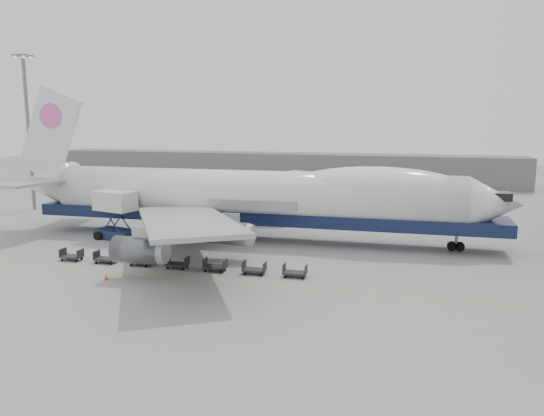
# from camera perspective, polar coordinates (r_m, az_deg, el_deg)

# --- Properties ---
(ground) EXTENTS (260.00, 260.00, 0.00)m
(ground) POSITION_cam_1_polar(r_m,az_deg,el_deg) (57.58, -5.50, -6.00)
(ground) COLOR gray
(ground) RESTS_ON ground
(apron_line) EXTENTS (60.00, 0.15, 0.01)m
(apron_line) POSITION_cam_1_polar(r_m,az_deg,el_deg) (52.21, -7.71, -7.72)
(apron_line) COLOR gold
(apron_line) RESTS_ON ground
(hangar) EXTENTS (110.00, 8.00, 7.00)m
(hangar) POSITION_cam_1_polar(r_m,az_deg,el_deg) (126.05, 0.85, 4.36)
(hangar) COLOR slate
(hangar) RESTS_ON ground
(floodlight_mast) EXTENTS (2.40, 2.40, 25.43)m
(floodlight_mast) POSITION_cam_1_polar(r_m,az_deg,el_deg) (97.39, -24.76, 8.16)
(floodlight_mast) COLOR slate
(floodlight_mast) RESTS_ON ground
(airliner) EXTENTS (67.00, 55.30, 19.98)m
(airliner) POSITION_cam_1_polar(r_m,az_deg,el_deg) (67.39, -1.65, 1.28)
(airliner) COLOR white
(airliner) RESTS_ON ground
(catering_truck) EXTENTS (6.20, 4.97, 6.25)m
(catering_truck) POSITION_cam_1_polar(r_m,az_deg,el_deg) (70.85, -16.46, -0.47)
(catering_truck) COLOR #172547
(catering_truck) RESTS_ON ground
(traffic_cone) EXTENTS (0.40, 0.40, 0.59)m
(traffic_cone) POSITION_cam_1_polar(r_m,az_deg,el_deg) (54.29, -17.42, -7.10)
(traffic_cone) COLOR #D6460B
(traffic_cone) RESTS_ON ground
(dolly_0) EXTENTS (2.30, 1.35, 1.30)m
(dolly_0) POSITION_cam_1_polar(r_m,az_deg,el_deg) (62.48, -20.74, -4.83)
(dolly_0) COLOR #2D2D30
(dolly_0) RESTS_ON ground
(dolly_1) EXTENTS (2.30, 1.35, 1.30)m
(dolly_1) POSITION_cam_1_polar(r_m,az_deg,el_deg) (60.23, -17.45, -5.18)
(dolly_1) COLOR #2D2D30
(dolly_1) RESTS_ON ground
(dolly_2) EXTENTS (2.30, 1.35, 1.30)m
(dolly_2) POSITION_cam_1_polar(r_m,az_deg,el_deg) (58.20, -13.93, -5.53)
(dolly_2) COLOR #2D2D30
(dolly_2) RESTS_ON ground
(dolly_3) EXTENTS (2.30, 1.35, 1.30)m
(dolly_3) POSITION_cam_1_polar(r_m,az_deg,el_deg) (56.40, -10.15, -5.89)
(dolly_3) COLOR #2D2D30
(dolly_3) RESTS_ON ground
(dolly_4) EXTENTS (2.30, 1.35, 1.30)m
(dolly_4) POSITION_cam_1_polar(r_m,az_deg,el_deg) (54.86, -6.14, -6.24)
(dolly_4) COLOR #2D2D30
(dolly_4) RESTS_ON ground
(dolly_5) EXTENTS (2.30, 1.35, 1.30)m
(dolly_5) POSITION_cam_1_polar(r_m,az_deg,el_deg) (53.60, -1.92, -6.58)
(dolly_5) COLOR #2D2D30
(dolly_5) RESTS_ON ground
(dolly_6) EXTENTS (2.30, 1.35, 1.30)m
(dolly_6) POSITION_cam_1_polar(r_m,az_deg,el_deg) (52.65, 2.49, -6.89)
(dolly_6) COLOR #2D2D30
(dolly_6) RESTS_ON ground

